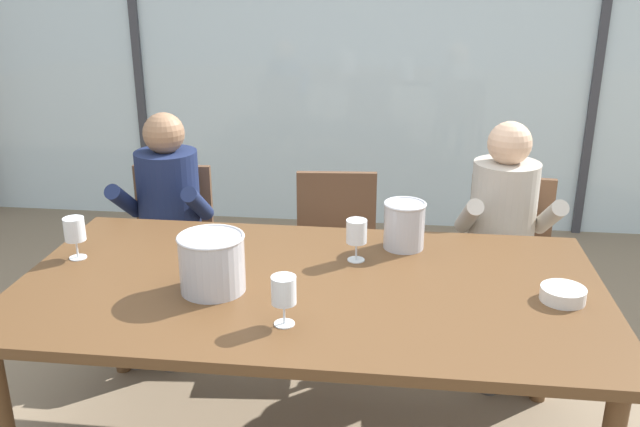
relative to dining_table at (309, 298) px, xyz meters
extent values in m
plane|color=#847056|center=(0.00, 1.00, -0.70)|extent=(14.00, 14.00, 0.00)
cube|color=silver|center=(0.00, 2.71, 0.60)|extent=(7.41, 0.03, 2.60)
cube|color=#38383D|center=(-1.67, 2.69, 0.60)|extent=(0.06, 0.06, 2.60)
cube|color=#38383D|center=(1.67, 2.69, 0.60)|extent=(0.06, 0.06, 2.60)
cube|color=#386633|center=(0.00, 6.87, 0.35)|extent=(13.41, 2.40, 2.12)
cube|color=brown|center=(0.00, 0.00, 0.05)|extent=(2.21, 1.16, 0.04)
cylinder|color=brown|center=(-1.00, 0.48, -0.34)|extent=(0.07, 0.07, 0.73)
cylinder|color=brown|center=(1.00, 0.48, -0.34)|extent=(0.07, 0.07, 0.73)
cube|color=brown|center=(-0.88, 0.89, -0.25)|extent=(0.47, 0.47, 0.03)
cube|color=brown|center=(-0.89, 1.09, -0.03)|extent=(0.42, 0.07, 0.42)
cylinder|color=brown|center=(-1.06, 0.68, -0.48)|extent=(0.04, 0.04, 0.44)
cylinder|color=brown|center=(-0.68, 0.71, -0.48)|extent=(0.04, 0.04, 0.44)
cylinder|color=brown|center=(-1.08, 1.06, -0.48)|extent=(0.04, 0.04, 0.44)
cylinder|color=brown|center=(-0.70, 1.09, -0.48)|extent=(0.04, 0.04, 0.44)
cube|color=brown|center=(0.02, 0.87, -0.25)|extent=(0.48, 0.48, 0.03)
cube|color=brown|center=(0.00, 1.07, -0.03)|extent=(0.42, 0.07, 0.42)
cylinder|color=brown|center=(-0.15, 0.67, -0.48)|extent=(0.04, 0.04, 0.44)
cylinder|color=brown|center=(0.23, 0.70, -0.48)|extent=(0.04, 0.04, 0.44)
cylinder|color=brown|center=(-0.18, 1.04, -0.48)|extent=(0.04, 0.04, 0.44)
cylinder|color=brown|center=(0.20, 1.08, -0.48)|extent=(0.04, 0.04, 0.44)
cube|color=brown|center=(0.89, 0.89, -0.25)|extent=(0.48, 0.48, 0.03)
cube|color=brown|center=(0.90, 1.09, -0.03)|extent=(0.42, 0.07, 0.42)
cylinder|color=brown|center=(0.68, 0.72, -0.48)|extent=(0.04, 0.04, 0.44)
cylinder|color=brown|center=(1.06, 0.69, -0.48)|extent=(0.04, 0.04, 0.44)
cylinder|color=brown|center=(0.71, 1.10, -0.48)|extent=(0.04, 0.04, 0.44)
cylinder|color=brown|center=(1.09, 1.07, -0.48)|extent=(0.04, 0.04, 0.44)
cylinder|color=#192347|center=(-0.86, 0.93, 0.04)|extent=(0.32, 0.32, 0.52)
sphere|color=#936B4C|center=(-0.86, 0.93, 0.40)|extent=(0.21, 0.21, 0.21)
cube|color=#47423D|center=(-0.95, 0.73, -0.22)|extent=(0.13, 0.40, 0.13)
cube|color=#47423D|center=(-0.77, 0.73, -0.22)|extent=(0.13, 0.40, 0.13)
cylinder|color=#47423D|center=(-0.95, 0.53, -0.47)|extent=(0.10, 0.10, 0.47)
cylinder|color=#47423D|center=(-0.77, 0.53, -0.47)|extent=(0.10, 0.10, 0.47)
cylinder|color=#192347|center=(-1.05, 0.81, 0.07)|extent=(0.08, 0.33, 0.26)
cylinder|color=#192347|center=(-0.67, 0.81, 0.07)|extent=(0.08, 0.33, 0.26)
cylinder|color=#B7AD9E|center=(0.84, 0.93, 0.04)|extent=(0.35, 0.35, 0.52)
sphere|color=#DBAD89|center=(0.84, 0.93, 0.40)|extent=(0.21, 0.21, 0.21)
cube|color=#47423D|center=(0.76, 0.72, -0.22)|extent=(0.16, 0.41, 0.13)
cube|color=#47423D|center=(0.94, 0.74, -0.22)|extent=(0.16, 0.41, 0.13)
cylinder|color=#47423D|center=(0.78, 0.53, -0.47)|extent=(0.10, 0.10, 0.47)
cylinder|color=#47423D|center=(0.96, 0.54, -0.47)|extent=(0.10, 0.10, 0.47)
cylinder|color=#B7AD9E|center=(0.66, 0.80, 0.07)|extent=(0.11, 0.33, 0.26)
cylinder|color=#B7AD9E|center=(1.04, 0.83, 0.07)|extent=(0.11, 0.33, 0.26)
cylinder|color=#B7B7BC|center=(-0.34, -0.10, 0.17)|extent=(0.24, 0.24, 0.21)
torus|color=silver|center=(-0.34, -0.10, 0.28)|extent=(0.25, 0.25, 0.01)
cylinder|color=#B7B7BC|center=(0.35, 0.39, 0.16)|extent=(0.17, 0.17, 0.19)
torus|color=silver|center=(0.35, 0.39, 0.26)|extent=(0.18, 0.18, 0.01)
cylinder|color=silver|center=(0.92, -0.04, 0.09)|extent=(0.16, 0.16, 0.05)
cylinder|color=silver|center=(-0.97, 0.11, 0.07)|extent=(0.07, 0.07, 0.00)
cylinder|color=silver|center=(-0.97, 0.11, 0.11)|extent=(0.01, 0.01, 0.07)
cylinder|color=silver|center=(-0.97, 0.11, 0.19)|extent=(0.08, 0.08, 0.09)
cylinder|color=#E0D184|center=(-0.97, 0.11, 0.17)|extent=(0.07, 0.07, 0.04)
cylinder|color=silver|center=(-0.04, -0.32, 0.07)|extent=(0.07, 0.07, 0.00)
cylinder|color=silver|center=(-0.04, -0.32, 0.11)|extent=(0.01, 0.01, 0.07)
cylinder|color=silver|center=(-0.04, -0.32, 0.19)|extent=(0.08, 0.08, 0.09)
cylinder|color=silver|center=(0.16, 0.23, 0.07)|extent=(0.07, 0.07, 0.00)
cylinder|color=silver|center=(0.16, 0.23, 0.11)|extent=(0.01, 0.01, 0.07)
cylinder|color=silver|center=(0.16, 0.23, 0.19)|extent=(0.08, 0.08, 0.09)
cylinder|color=#560C1E|center=(0.16, 0.23, 0.17)|extent=(0.07, 0.07, 0.04)
camera|label=1|loc=(0.32, -2.29, 1.19)|focal=38.03mm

